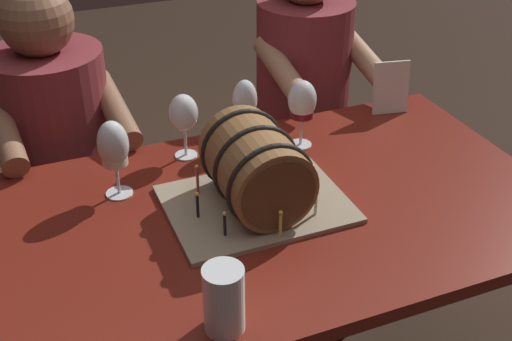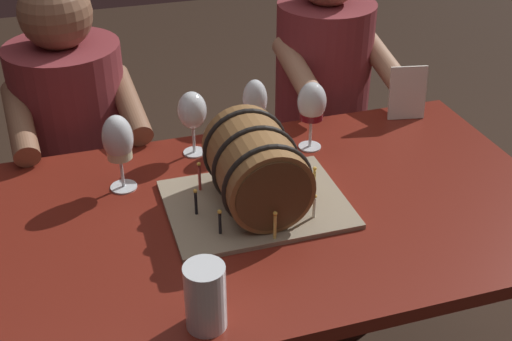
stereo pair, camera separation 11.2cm
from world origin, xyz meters
TOP-DOWN VIEW (x-y plane):
  - dining_table at (0.00, 0.00)m, footprint 1.42×0.82m
  - barrel_cake at (-0.02, 0.02)m, footprint 0.42×0.32m
  - wine_glass_red at (0.21, 0.25)m, footprint 0.08×0.08m
  - wine_glass_empty at (-0.10, 0.31)m, footprint 0.08×0.08m
  - wine_glass_rose at (0.07, 0.32)m, footprint 0.07×0.07m
  - wine_glass_white at (-0.31, 0.19)m, footprint 0.07×0.07m
  - beer_pint at (-0.22, -0.33)m, footprint 0.08×0.08m
  - menu_card at (0.55, 0.33)m, footprint 0.11×0.05m
  - person_seated_left at (-0.41, 0.65)m, footprint 0.40×0.48m
  - person_seated_right at (0.41, 0.65)m, footprint 0.36×0.45m

SIDE VIEW (x-z plane):
  - person_seated_left at x=-0.41m, z-range -0.04..1.11m
  - person_seated_right at x=0.41m, z-range -0.06..1.13m
  - dining_table at x=0.00m, z-range 0.26..0.99m
  - beer_pint at x=-0.22m, z-range 0.73..0.87m
  - menu_card at x=0.55m, z-range 0.74..0.90m
  - barrel_cake at x=-0.02m, z-range 0.73..0.94m
  - wine_glass_rose at x=0.07m, z-range 0.76..0.95m
  - wine_glass_empty at x=-0.10m, z-range 0.77..0.95m
  - wine_glass_red at x=0.21m, z-range 0.77..0.96m
  - wine_glass_white at x=-0.31m, z-range 0.77..0.97m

